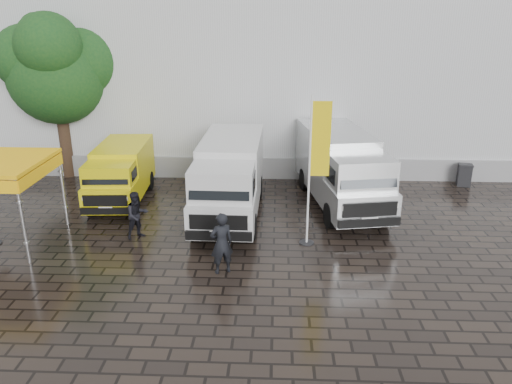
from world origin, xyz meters
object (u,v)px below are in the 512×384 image
van_silver (341,171)px  van_white (230,180)px  person_front (222,243)px  wheelie_bin (464,175)px  person_tent (137,215)px  van_yellow (121,175)px  flagpole (315,164)px

van_silver → van_white: bearing=-173.9°
van_white → van_silver: 4.50m
person_front → van_white: bearing=-112.8°
van_white → person_front: 4.51m
wheelie_bin → person_front: bearing=-128.5°
person_tent → person_front: bearing=-76.0°
van_yellow → van_silver: 8.90m
flagpole → person_front: flagpole is taller
van_white → van_silver: (4.32, 1.26, 0.02)m
van_yellow → wheelie_bin: (14.76, 2.63, -0.63)m
wheelie_bin → person_tent: 14.52m
van_yellow → van_white: (4.58, -1.29, 0.30)m
person_front → flagpole: bearing=-168.2°
van_white → person_front: bearing=-86.9°
van_silver → wheelie_bin: bearing=14.2°
van_white → person_tent: size_ratio=3.95×
van_white → flagpole: 4.06m
wheelie_bin → van_yellow: bearing=-158.4°
van_yellow → person_tent: bearing=-68.9°
van_white → wheelie_bin: (10.18, 3.92, -0.93)m
van_silver → person_front: van_silver is taller
flagpole → person_front: (-2.83, -2.11, -1.84)m
flagpole → person_tent: (-5.99, 0.22, -1.97)m
flagpole → person_front: 3.98m
wheelie_bin → person_tent: size_ratio=0.60×
van_silver → person_front: bearing=-136.1°
van_silver → flagpole: (-1.32, -3.64, 1.35)m
van_yellow → flagpole: bearing=-29.3°
wheelie_bin → person_front: 13.09m
van_silver → van_yellow: bearing=169.6°
flagpole → person_tent: 6.31m
van_silver → person_tent: size_ratio=4.02×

